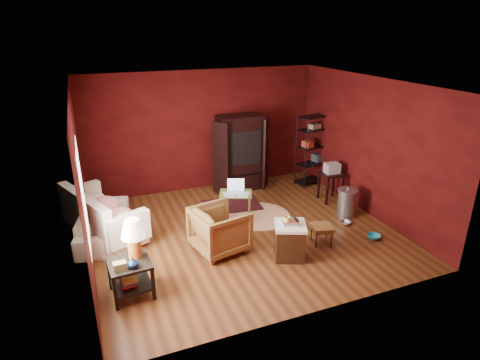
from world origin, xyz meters
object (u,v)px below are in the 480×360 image
(laptop_desk, at_px, (236,195))
(hamper, at_px, (290,240))
(tv_armoire, at_px, (240,152))
(armchair, at_px, (220,227))
(side_table, at_px, (132,251))
(wire_shelving, at_px, (313,147))
(sofa, at_px, (103,217))

(laptop_desk, bearing_deg, hamper, -57.77)
(hamper, relative_size, tv_armoire, 0.40)
(hamper, bearing_deg, laptop_desk, 99.95)
(armchair, height_order, side_table, side_table)
(laptop_desk, xyz_separation_m, tv_armoire, (0.67, 1.44, 0.43))
(laptop_desk, bearing_deg, armchair, -101.11)
(armchair, distance_m, laptop_desk, 1.30)
(wire_shelving, bearing_deg, side_table, -162.95)
(armchair, distance_m, hamper, 1.22)
(hamper, xyz_separation_m, tv_armoire, (0.36, 3.18, 0.60))
(armchair, xyz_separation_m, side_table, (-1.57, -0.66, 0.26))
(sofa, relative_size, hamper, 2.62)
(hamper, xyz_separation_m, wire_shelving, (2.15, 2.85, 0.62))
(laptop_desk, bearing_deg, wire_shelving, 46.38)
(sofa, distance_m, hamper, 3.49)
(hamper, bearing_deg, tv_armoire, 83.52)
(sofa, distance_m, wire_shelving, 5.14)
(sofa, xyz_separation_m, side_table, (0.30, -1.97, 0.33))
(sofa, bearing_deg, tv_armoire, -56.94)
(tv_armoire, bearing_deg, wire_shelving, -10.07)
(side_table, xyz_separation_m, tv_armoire, (2.95, 3.18, 0.23))
(sofa, xyz_separation_m, tv_armoire, (3.24, 1.21, 0.56))
(side_table, relative_size, tv_armoire, 0.65)
(armchair, xyz_separation_m, tv_armoire, (1.38, 2.52, 0.49))
(tv_armoire, bearing_deg, sofa, -159.05)
(wire_shelving, bearing_deg, hamper, -141.01)
(tv_armoire, bearing_deg, side_table, -132.29)
(sofa, distance_m, tv_armoire, 3.51)
(armchair, xyz_separation_m, wire_shelving, (3.17, 2.18, 0.51))
(side_table, height_order, wire_shelving, wire_shelving)
(hamper, bearing_deg, wire_shelving, 52.89)
(side_table, distance_m, hamper, 2.61)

